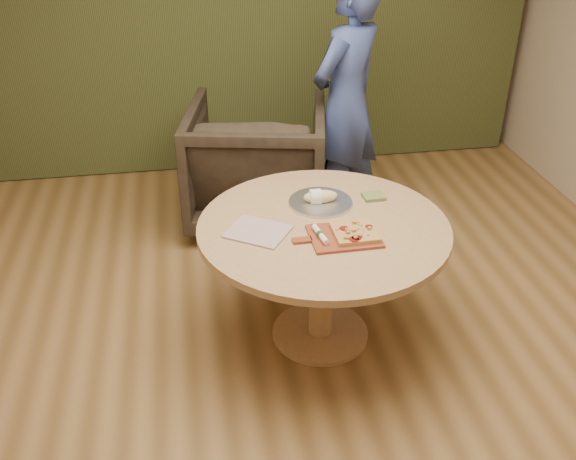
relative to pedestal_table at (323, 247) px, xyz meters
The scene contains 12 objects.
room_shell 0.90m from the pedestal_table, 108.98° to the right, with size 5.04×6.04×2.84m.
curtain 2.62m from the pedestal_table, 93.20° to the left, with size 4.80×0.14×2.78m, color #333A1A.
pedestal_table is the anchor object (origin of this frame).
pizza_paddle 0.22m from the pedestal_table, 66.56° to the right, with size 0.45×0.29×0.01m.
flatbread_pizza 0.26m from the pedestal_table, 49.34° to the right, with size 0.22×0.22×0.04m.
cutlery_roll 0.23m from the pedestal_table, 108.83° to the right, with size 0.06×0.20×0.03m.
newspaper 0.38m from the pedestal_table, behind, with size 0.30×0.25×0.01m, color silver.
serving_tray 0.28m from the pedestal_table, 82.11° to the left, with size 0.36×0.36×0.02m.
bread_roll 0.30m from the pedestal_table, 84.28° to the left, with size 0.19×0.09×0.09m.
green_packet 0.45m from the pedestal_table, 35.49° to the left, with size 0.12×0.10×0.02m, color #4E602B.
armchair 1.46m from the pedestal_table, 97.16° to the left, with size 0.98×0.91×1.00m, color black.
person_standing 1.51m from the pedestal_table, 71.73° to the left, with size 0.66×0.43×1.81m, color #374886.
Camera 1 is at (-0.53, -2.45, 2.45)m, focal length 40.00 mm.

